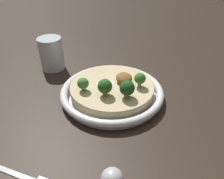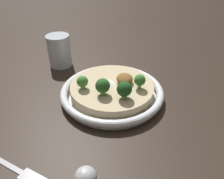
# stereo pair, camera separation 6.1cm
# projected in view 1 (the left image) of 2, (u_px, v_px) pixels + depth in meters

# --- Properties ---
(ground_plane) EXTENTS (6.00, 6.00, 0.00)m
(ground_plane) POSITION_uv_depth(u_px,v_px,m) (112.00, 97.00, 0.63)
(ground_plane) COLOR #2D231C
(risotto_bowl) EXTENTS (0.29, 0.29, 0.04)m
(risotto_bowl) POSITION_uv_depth(u_px,v_px,m) (112.00, 91.00, 0.62)
(risotto_bowl) COLOR silver
(risotto_bowl) RESTS_ON ground_plane
(cheese_sprinkle) EXTENTS (0.05, 0.05, 0.01)m
(cheese_sprinkle) POSITION_uv_depth(u_px,v_px,m) (105.00, 83.00, 0.60)
(cheese_sprinkle) COLOR white
(cheese_sprinkle) RESTS_ON risotto_bowl
(crispy_onion_garnish) EXTENTS (0.05, 0.05, 0.02)m
(crispy_onion_garnish) POSITION_uv_depth(u_px,v_px,m) (124.00, 78.00, 0.61)
(crispy_onion_garnish) COLOR brown
(crispy_onion_garnish) RESTS_ON risotto_bowl
(broccoli_front_left) EXTENTS (0.04, 0.04, 0.05)m
(broccoli_front_left) POSITION_uv_depth(u_px,v_px,m) (127.00, 88.00, 0.54)
(broccoli_front_left) COLOR #759E4C
(broccoli_front_left) RESTS_ON risotto_bowl
(broccoli_left) EXTENTS (0.04, 0.04, 0.05)m
(broccoli_left) POSITION_uv_depth(u_px,v_px,m) (105.00, 87.00, 0.55)
(broccoli_left) COLOR #759E4C
(broccoli_left) RESTS_ON risotto_bowl
(broccoli_front) EXTENTS (0.03, 0.03, 0.04)m
(broccoli_front) POSITION_uv_depth(u_px,v_px,m) (140.00, 79.00, 0.59)
(broccoli_front) COLOR #84A856
(broccoli_front) RESTS_ON risotto_bowl
(broccoli_back_left) EXTENTS (0.03, 0.03, 0.04)m
(broccoli_back_left) POSITION_uv_depth(u_px,v_px,m) (83.00, 84.00, 0.57)
(broccoli_back_left) COLOR #84A856
(broccoli_back_left) RESTS_ON risotto_bowl
(drinking_glass) EXTENTS (0.08, 0.08, 0.11)m
(drinking_glass) POSITION_uv_depth(u_px,v_px,m) (51.00, 54.00, 0.74)
(drinking_glass) COLOR silver
(drinking_glass) RESTS_ON ground_plane
(fork_utensil) EXTENTS (0.11, 0.17, 0.00)m
(fork_utensil) POSITION_uv_depth(u_px,v_px,m) (28.00, 179.00, 0.41)
(fork_utensil) COLOR #B7B7BC
(fork_utensil) RESTS_ON ground_plane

